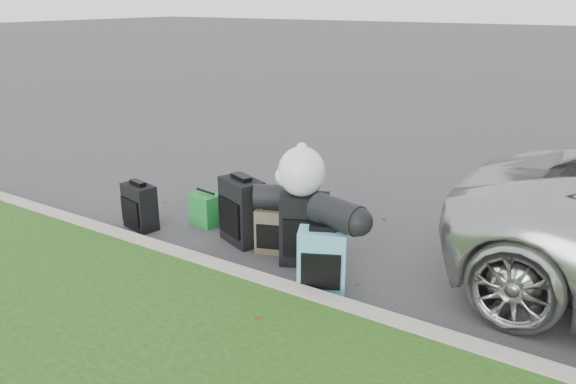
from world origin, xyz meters
The scene contains 12 objects.
ground centered at (0.00, 0.00, 0.00)m, with size 120.00×120.00×0.00m, color #383535.
curb centered at (0.00, -1.00, 0.07)m, with size 120.00×0.18×0.15m, color #9E937F.
suitcase_small_black centered at (-1.73, -0.52, 0.27)m, with size 0.43×0.24×0.54m, color black.
suitcase_large_black_left centered at (-0.46, -0.18, 0.37)m, with size 0.51×0.31×0.74m, color black.
suitcase_olive centered at (-0.03, -0.21, 0.24)m, with size 0.35×0.22×0.49m, color #3E3929.
suitcase_teal centered at (0.86, -0.70, 0.31)m, with size 0.44×0.26×0.63m, color teal.
suitcase_large_black_right centered at (0.39, -0.25, 0.37)m, with size 0.49×0.30×0.74m, color black.
tote_green centered at (-1.15, 0.00, 0.19)m, with size 0.34×0.27×0.38m, color #1B7C2C.
tote_navy centered at (-0.85, 0.14, 0.14)m, with size 0.26×0.21×0.28m, color navy.
duffel_left centered at (-0.02, -0.15, 0.62)m, with size 0.26×0.26×0.48m, color black.
duffel_right centered at (0.94, -0.59, 0.77)m, with size 0.28×0.28×0.50m, color black.
trash_bag centered at (0.35, -0.24, 0.98)m, with size 0.48×0.48×0.48m, color silver.
Camera 1 is at (3.13, -4.79, 2.61)m, focal length 35.00 mm.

